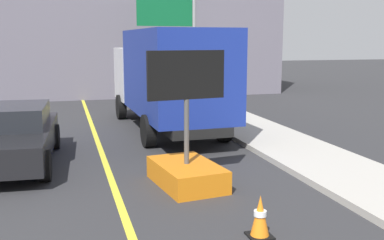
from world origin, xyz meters
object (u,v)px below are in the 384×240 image
pickup_car (9,136)px  traffic_cone_mid_lane (260,217)px  arrow_board_trailer (187,162)px  box_truck (168,76)px  highway_guide_sign (178,28)px

pickup_car → traffic_cone_mid_lane: (3.98, -5.30, -0.38)m
arrow_board_trailer → traffic_cone_mid_lane: (0.41, -2.67, -0.16)m
box_truck → traffic_cone_mid_lane: (-0.49, -8.25, -1.44)m
traffic_cone_mid_lane → box_truck: bearing=86.6°
box_truck → pickup_car: size_ratio=1.63×
box_truck → pickup_car: bearing=-146.6°
pickup_car → traffic_cone_mid_lane: size_ratio=7.12×
arrow_board_trailer → box_truck: 5.79m
arrow_board_trailer → traffic_cone_mid_lane: 2.71m
box_truck → pickup_car: (-4.48, -2.95, -1.06)m
box_truck → pickup_car: box_truck is taller
box_truck → pickup_car: 5.47m
arrow_board_trailer → box_truck: size_ratio=0.36×
box_truck → traffic_cone_mid_lane: 8.39m
traffic_cone_mid_lane → highway_guide_sign: bearing=80.6°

